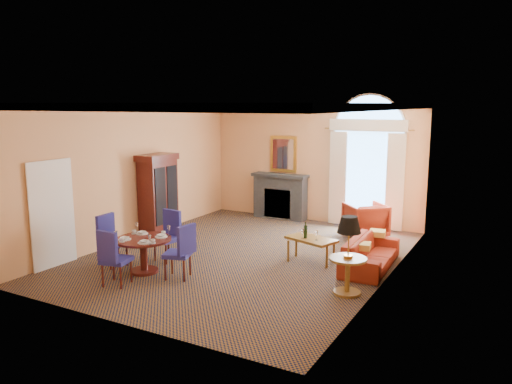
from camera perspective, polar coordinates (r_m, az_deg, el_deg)
The scene contains 12 objects.
ground at distance 10.69m, azimuth -1.30°, elevation -7.29°, with size 7.50×7.50×0.00m, color #101A35.
room_envelope at distance 10.81m, azimuth 0.31°, elevation 6.47°, with size 6.04×7.52×3.45m.
armoire at distance 12.38m, azimuth -11.12°, elevation -0.49°, with size 0.57×1.01×1.99m.
dining_table at distance 9.78m, azimuth -12.74°, elevation -6.11°, with size 1.07×1.07×0.87m.
dining_chair_north at distance 10.46m, azimuth -9.86°, elevation -4.51°, with size 0.54×0.54×1.03m.
dining_chair_south at distance 9.15m, azimuth -16.12°, elevation -6.89°, with size 0.55×0.55×1.03m.
dining_chair_east at distance 9.28m, azimuth -8.47°, elevation -6.35°, with size 0.58×0.58×1.03m.
dining_chair_west at distance 10.36m, azimuth -16.36°, elevation -4.91°, with size 0.57×0.57×1.03m.
sofa at distance 10.12m, azimuth 12.94°, elevation -6.84°, with size 1.98×0.77×0.58m, color maroon.
armchair at distance 12.33m, azimuth 12.38°, elevation -3.16°, with size 0.89×0.91×0.83m, color maroon.
coffee_table at distance 10.22m, azimuth 6.29°, elevation -5.47°, with size 1.11×0.82×0.84m.
side_table at distance 8.53m, azimuth 10.52°, elevation -6.03°, with size 0.64×0.64×1.32m.
Camera 1 is at (5.13, -8.81, 3.19)m, focal length 35.00 mm.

